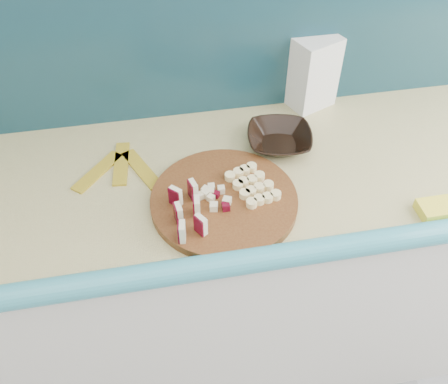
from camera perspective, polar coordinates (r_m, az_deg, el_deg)
kitchen_counter at (r=1.68m, az=-0.72°, el=-9.15°), size 2.20×0.63×0.91m
backsplash at (r=1.42m, az=-3.09°, el=17.50°), size 2.20×0.02×0.50m
cutting_board at (r=1.25m, az=-0.00°, el=-1.01°), size 0.46×0.46×0.02m
apple_wedges at (r=1.18m, az=-4.19°, el=-2.08°), size 0.07×0.16×0.05m
apple_chunks at (r=1.23m, az=-0.99°, el=-0.73°), size 0.06×0.07×0.02m
banana_slices at (r=1.26m, az=3.20°, el=0.80°), size 0.12×0.15×0.02m
brown_bowl at (r=1.42m, az=6.34°, el=6.00°), size 0.21×0.21×0.04m
flour_bag at (r=1.54m, az=10.22°, el=13.28°), size 0.15×0.13×0.22m
sponge at (r=1.33m, az=23.16°, el=-1.81°), size 0.09×0.07×0.03m
banana_peel at (r=1.38m, az=-11.77°, el=2.70°), size 0.24×0.20×0.01m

